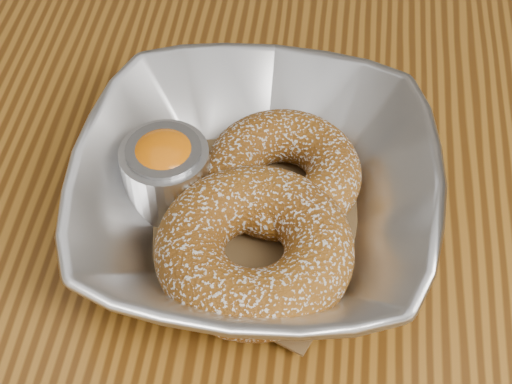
# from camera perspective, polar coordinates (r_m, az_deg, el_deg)

# --- Properties ---
(table) EXTENTS (1.20, 0.80, 0.75)m
(table) POSITION_cam_1_polar(r_m,az_deg,el_deg) (0.56, -2.19, -11.25)
(table) COLOR brown
(table) RESTS_ON ground_plane
(serving_bowl) EXTENTS (0.22, 0.22, 0.05)m
(serving_bowl) POSITION_cam_1_polar(r_m,az_deg,el_deg) (0.48, 0.00, -0.21)
(serving_bowl) COLOR silver
(serving_bowl) RESTS_ON table
(parchment) EXTENTS (0.19, 0.19, 0.00)m
(parchment) POSITION_cam_1_polar(r_m,az_deg,el_deg) (0.49, 0.00, -1.54)
(parchment) COLOR brown
(parchment) RESTS_ON table
(donut_back) EXTENTS (0.10, 0.10, 0.03)m
(donut_back) POSITION_cam_1_polar(r_m,az_deg,el_deg) (0.49, 1.97, 1.40)
(donut_back) COLOR brown
(donut_back) RESTS_ON parchment
(donut_front) EXTENTS (0.14, 0.14, 0.04)m
(donut_front) POSITION_cam_1_polar(r_m,az_deg,el_deg) (0.45, -0.11, -4.19)
(donut_front) COLOR brown
(donut_front) RESTS_ON parchment
(ramekin) EXTENTS (0.05, 0.05, 0.05)m
(ramekin) POSITION_cam_1_polar(r_m,az_deg,el_deg) (0.49, -6.57, 1.59)
(ramekin) COLOR silver
(ramekin) RESTS_ON table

